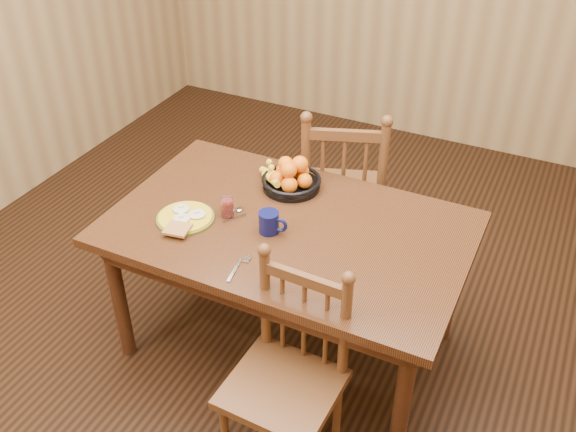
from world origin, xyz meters
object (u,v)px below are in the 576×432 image
at_px(chair_far, 342,194).
at_px(breakfast_plate, 185,218).
at_px(coffee_mug, 270,222).
at_px(fruit_bowl, 290,177).
at_px(dining_table, 288,240).
at_px(chair_near, 287,378).

xyz_separation_m(chair_far, breakfast_plate, (-0.43, -0.85, 0.26)).
relative_size(chair_far, coffee_mug, 7.78).
height_order(breakfast_plate, fruit_bowl, fruit_bowl).
distance_m(dining_table, chair_far, 0.71).
distance_m(chair_near, fruit_bowl, 1.00).
xyz_separation_m(dining_table, chair_far, (-0.00, 0.69, -0.16)).
relative_size(chair_near, fruit_bowl, 2.89).
height_order(breakfast_plate, coffee_mug, coffee_mug).
xyz_separation_m(chair_far, chair_near, (0.27, -1.25, -0.05)).
bearing_deg(coffee_mug, breakfast_plate, -167.02).
bearing_deg(chair_near, breakfast_plate, 152.82).
relative_size(breakfast_plate, coffee_mug, 2.20).
relative_size(dining_table, coffee_mug, 11.95).
relative_size(chair_far, breakfast_plate, 3.53).
bearing_deg(dining_table, coffee_mug, -122.68).
bearing_deg(breakfast_plate, dining_table, 21.01).
distance_m(chair_near, coffee_mug, 0.67).
relative_size(dining_table, chair_far, 1.54).
bearing_deg(fruit_bowl, dining_table, -66.21).
bearing_deg(chair_near, dining_table, 117.54).
xyz_separation_m(coffee_mug, fruit_bowl, (-0.08, 0.37, 0.00)).
height_order(dining_table, coffee_mug, coffee_mug).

